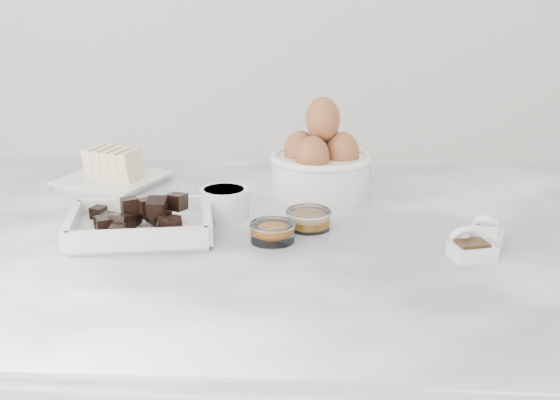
% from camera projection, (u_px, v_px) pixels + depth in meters
% --- Properties ---
extents(marble_slab, '(1.20, 0.80, 0.04)m').
position_uv_depth(marble_slab, '(265.00, 246.00, 1.12)').
color(marble_slab, silver).
rests_on(marble_slab, cabinet).
extents(chocolate_dish, '(0.22, 0.18, 0.05)m').
position_uv_depth(chocolate_dish, '(140.00, 221.00, 1.10)').
color(chocolate_dish, white).
rests_on(chocolate_dish, marble_slab).
extents(butter_plate, '(0.20, 0.20, 0.06)m').
position_uv_depth(butter_plate, '(111.00, 171.00, 1.34)').
color(butter_plate, white).
rests_on(butter_plate, marble_slab).
extents(sugar_ramekin, '(0.08, 0.08, 0.04)m').
position_uv_depth(sugar_ramekin, '(224.00, 202.00, 1.18)').
color(sugar_ramekin, white).
rests_on(sugar_ramekin, marble_slab).
extents(egg_bowl, '(0.17, 0.17, 0.16)m').
position_uv_depth(egg_bowl, '(321.00, 163.00, 1.28)').
color(egg_bowl, white).
rests_on(egg_bowl, marble_slab).
extents(honey_bowl, '(0.07, 0.07, 0.03)m').
position_uv_depth(honey_bowl, '(308.00, 219.00, 1.13)').
color(honey_bowl, white).
rests_on(honey_bowl, marble_slab).
extents(zest_bowl, '(0.07, 0.07, 0.03)m').
position_uv_depth(zest_bowl, '(272.00, 231.00, 1.08)').
color(zest_bowl, white).
rests_on(zest_bowl, marble_slab).
extents(vanilla_spoon, '(0.06, 0.08, 0.04)m').
position_uv_depth(vanilla_spoon, '(469.00, 247.00, 1.03)').
color(vanilla_spoon, white).
rests_on(vanilla_spoon, marble_slab).
extents(salt_spoon, '(0.06, 0.08, 0.04)m').
position_uv_depth(salt_spoon, '(484.00, 235.00, 1.07)').
color(salt_spoon, white).
rests_on(salt_spoon, marble_slab).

